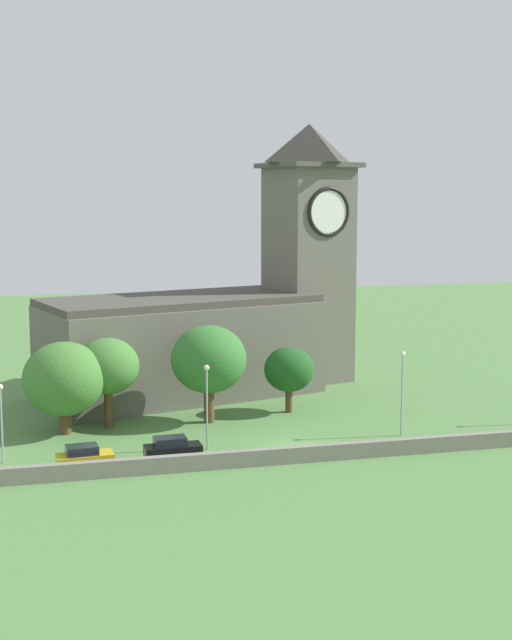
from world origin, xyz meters
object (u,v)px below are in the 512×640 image
tree_riverside_east (209,360)px  tree_by_tower (64,379)px  tree_churchyard (289,370)px  streetlamp_west_end (1,409)px  streetlamp_central (402,380)px  tree_riverside_west (108,367)px  streetlamp_west_mid (207,393)px  car_yellow (84,457)px  church (223,314)px  car_black (172,448)px

tree_riverside_east → tree_by_tower: 12.36m
tree_churchyard → streetlamp_west_end: bearing=-158.6°
tree_churchyard → tree_riverside_east: bearing=-167.2°
tree_churchyard → tree_by_tower: 20.24m
streetlamp_central → tree_churchyard: (-6.69, 9.99, -0.76)m
tree_riverside_east → tree_churchyard: size_ratio=1.42×
tree_riverside_east → streetlamp_west_end: bearing=-155.0°
streetlamp_west_end → streetlamp_central: (31.58, -0.25, 0.62)m
tree_riverside_west → streetlamp_west_mid: bearing=-51.1°
streetlamp_west_mid → car_yellow: bearing=-164.2°
car_yellow → tree_by_tower: (-0.93, 10.07, 3.75)m
church → car_black: church is taller
streetlamp_west_mid → tree_riverside_west: (-6.85, 8.49, 0.77)m
car_black → streetlamp_west_mid: bearing=33.2°
car_black → streetlamp_west_end: size_ratio=0.72×
tree_riverside_east → tree_churchyard: bearing=12.8°
streetlamp_central → tree_riverside_east: bearing=150.4°
car_black → streetlamp_west_end: 12.86m
streetlamp_central → tree_riverside_west: 24.64m
streetlamp_central → car_black: bearing=-174.4°
streetlamp_central → car_yellow: bearing=-174.2°
tree_by_tower → car_yellow: bearing=-84.7°
church → tree_churchyard: 12.13m
car_yellow → car_black: bearing=6.3°
car_yellow → streetlamp_west_mid: 10.61m
streetlamp_central → tree_by_tower: bearing=164.4°
car_black → car_yellow: bearing=-173.7°
car_black → tree_by_tower: 12.53m
church → tree_by_tower: church is taller
car_black → tree_riverside_west: tree_riverside_west is taller
car_yellow → car_black: size_ratio=0.97×
church → streetlamp_west_end: church is taller
streetlamp_central → tree_by_tower: (-26.76, 7.45, -0.07)m
tree_riverside_east → tree_riverside_west: 8.64m
car_yellow → streetlamp_west_end: streetlamp_west_end is taller
tree_churchyard → car_black: bearing=-136.7°
car_black → streetlamp_west_mid: size_ratio=0.64×
church → tree_riverside_west: 17.83m
streetlamp_west_end → streetlamp_west_mid: size_ratio=0.89×
car_yellow → car_black: 6.56m
church → car_black: size_ratio=7.91×
streetlamp_west_mid → tree_by_tower: size_ratio=0.87×
car_yellow → streetlamp_west_mid: size_ratio=0.62×
church → streetlamp_west_end: 29.79m
car_yellow → tree_riverside_west: size_ratio=0.54×
tree_by_tower → tree_churchyard: bearing=7.2°
car_black → tree_riverside_west: bearing=109.8°
church → tree_riverside_east: size_ratio=3.99×
car_black → tree_riverside_west: size_ratio=0.56×
streetlamp_west_end → streetlamp_central: streetlamp_central is taller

